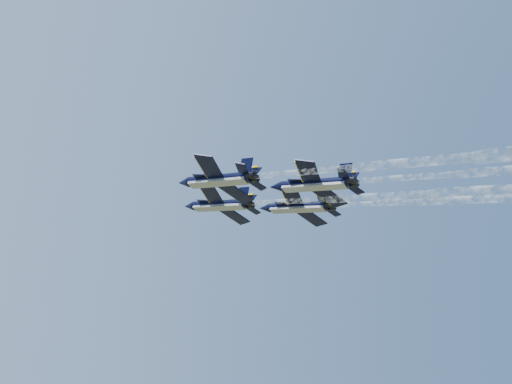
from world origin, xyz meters
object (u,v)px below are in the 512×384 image
jet_right (297,207)px  jet_slot (313,185)px  jet_lead (218,205)px  jet_left (217,180)px

jet_right → jet_slot: 13.68m
jet_lead → jet_left: size_ratio=1.00×
jet_lead → jet_right: (12.60, -6.36, 0.00)m
jet_lead → jet_right: same height
jet_left → jet_slot: same height
jet_lead → jet_left: 14.49m
jet_lead → jet_slot: bearing=-90.5°
jet_slot → jet_left: bearing=136.2°
jet_lead → jet_left: (-7.16, -12.60, 0.00)m
jet_right → jet_slot: size_ratio=1.00×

